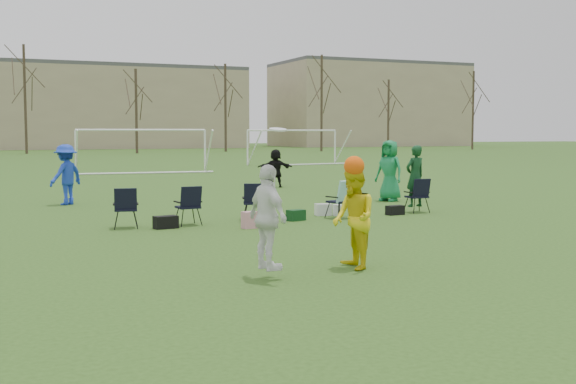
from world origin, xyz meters
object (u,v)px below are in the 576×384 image
goal_mid (142,138)px  fielder_green_far (389,171)px  center_contest (321,217)px  goal_right (293,137)px  fielder_black (276,168)px  fielder_blue (66,175)px

goal_mid → fielder_green_far: bearing=-75.2°
center_contest → goal_right: goal_right is taller
fielder_black → goal_right: (9.30, 19.58, 1.13)m
goal_right → fielder_blue: bearing=-135.4°
center_contest → goal_mid: bearing=83.5°
fielder_blue → center_contest: size_ratio=0.81×
fielder_blue → center_contest: center_contest is taller
fielder_blue → fielder_green_far: 10.41m
fielder_green_far → center_contest: 12.59m
center_contest → goal_mid: goal_mid is taller
fielder_black → center_contest: size_ratio=0.67×
fielder_blue → goal_mid: size_ratio=0.26×
center_contest → goal_mid: (3.51, 30.74, 1.01)m
fielder_blue → goal_mid: goal_mid is taller
goal_mid → center_contest: bearing=-92.5°
fielder_black → goal_mid: goal_mid is taller
fielder_blue → center_contest: bearing=62.4°
fielder_black → goal_mid: 13.89m
fielder_green_far → center_contest: size_ratio=0.86×
fielder_black → goal_right: goal_right is taller
center_contest → fielder_blue: bearing=101.1°
fielder_blue → goal_right: goal_right is taller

